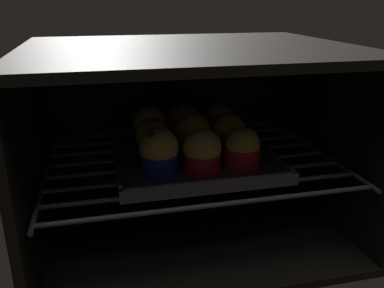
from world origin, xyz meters
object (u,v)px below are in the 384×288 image
(muffin_row0_col0, at_px, (159,152))
(muffin_row1_col2, at_px, (228,134))
(baking_tray, at_px, (192,157))
(muffin_row2_col0, at_px, (150,127))
(muffin_row1_col0, at_px, (153,140))
(muffin_row2_col1, at_px, (184,125))
(muffin_row1_col1, at_px, (191,136))
(muffin_row2_col2, at_px, (219,124))
(muffin_row0_col2, at_px, (242,149))
(muffin_row0_col1, at_px, (203,152))

(muffin_row0_col0, distance_m, muffin_row1_col2, 0.16)
(baking_tray, xyz_separation_m, muffin_row2_col0, (-0.07, 0.07, 0.04))
(muffin_row1_col0, bearing_deg, muffin_row2_col1, 45.68)
(muffin_row1_col1, relative_size, muffin_row2_col2, 1.05)
(muffin_row0_col2, bearing_deg, muffin_row2_col1, 116.18)
(muffin_row0_col0, bearing_deg, muffin_row1_col2, 26.00)
(muffin_row0_col1, height_order, muffin_row1_col1, muffin_row1_col1)
(muffin_row0_col0, relative_size, muffin_row0_col2, 1.13)
(muffin_row2_col1, xyz_separation_m, muffin_row2_col2, (0.08, -0.00, -0.00))
(muffin_row1_col0, relative_size, muffin_row1_col1, 0.94)
(baking_tray, height_order, muffin_row2_col1, muffin_row2_col1)
(muffin_row1_col0, height_order, muffin_row2_col0, muffin_row2_col0)
(muffin_row2_col2, bearing_deg, muffin_row1_col2, -93.20)
(muffin_row1_col1, height_order, muffin_row1_col2, muffin_row1_col1)
(muffin_row0_col0, height_order, muffin_row1_col0, muffin_row0_col0)
(muffin_row0_col0, height_order, muffin_row0_col2, muffin_row0_col0)
(muffin_row1_col0, distance_m, muffin_row1_col1, 0.07)
(muffin_row1_col2, height_order, muffin_row2_col2, muffin_row2_col2)
(muffin_row1_col2, relative_size, muffin_row2_col2, 0.97)
(muffin_row0_col0, bearing_deg, muffin_row2_col2, 43.46)
(muffin_row0_col0, relative_size, muffin_row0_col1, 1.07)
(muffin_row1_col2, bearing_deg, muffin_row1_col0, -178.74)
(muffin_row1_col0, xyz_separation_m, muffin_row1_col2, (0.15, 0.00, -0.00))
(muffin_row1_col0, relative_size, muffin_row2_col1, 0.97)
(muffin_row0_col2, distance_m, muffin_row2_col1, 0.17)
(muffin_row1_col2, distance_m, muffin_row2_col1, 0.10)
(muffin_row0_col0, relative_size, muffin_row1_col2, 1.06)
(muffin_row1_col2, bearing_deg, muffin_row1_col1, -178.32)
(baking_tray, height_order, muffin_row0_col1, muffin_row0_col1)
(muffin_row2_col1, relative_size, muffin_row2_col2, 1.02)
(muffin_row0_col1, relative_size, muffin_row1_col2, 0.99)
(muffin_row0_col0, relative_size, muffin_row1_col1, 0.99)
(muffin_row2_col0, bearing_deg, baking_tray, -45.61)
(muffin_row0_col0, distance_m, muffin_row2_col0, 0.14)
(baking_tray, distance_m, muffin_row1_col0, 0.09)
(muffin_row1_col0, distance_m, muffin_row2_col1, 0.11)
(muffin_row0_col1, bearing_deg, muffin_row1_col2, 47.18)
(muffin_row2_col0, bearing_deg, muffin_row1_col1, -46.90)
(muffin_row0_col2, distance_m, muffin_row1_col0, 0.17)
(muffin_row1_col2, height_order, muffin_row2_col0, muffin_row2_col0)
(muffin_row1_col0, bearing_deg, muffin_row0_col2, -25.51)
(muffin_row0_col0, distance_m, muffin_row1_col0, 0.07)
(muffin_row0_col1, bearing_deg, muffin_row2_col2, 63.12)
(baking_tray, xyz_separation_m, muffin_row2_col1, (0.00, 0.08, 0.04))
(muffin_row2_col0, distance_m, muffin_row2_col1, 0.07)
(muffin_row2_col0, bearing_deg, muffin_row0_col1, -64.14)
(muffin_row2_col2, bearing_deg, muffin_row1_col1, -136.65)
(muffin_row0_col0, height_order, muffin_row0_col1, muffin_row0_col0)
(muffin_row1_col0, xyz_separation_m, muffin_row2_col1, (0.08, 0.08, 0.00))
(muffin_row0_col1, relative_size, muffin_row1_col1, 0.92)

